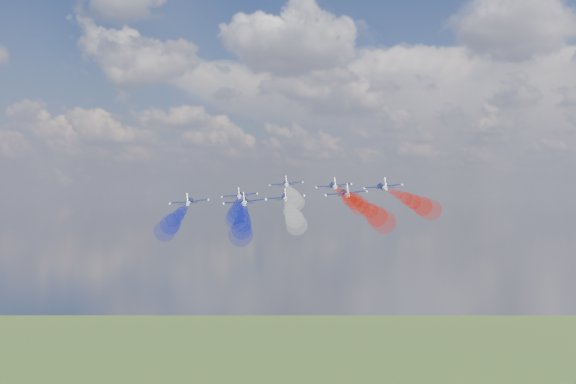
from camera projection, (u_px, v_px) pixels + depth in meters
The scene contains 16 objects.
jet_lead at pixel (286, 184), 180.08m from camera, with size 8.88×11.11×2.96m, color black, non-canonical shape.
trail_lead at pixel (291, 193), 156.06m from camera, with size 3.70×38.48×3.70m, color white, non-canonical shape.
jet_inner_left at pixel (240, 196), 168.49m from camera, with size 8.88×11.11×2.96m, color black, non-canonical shape.
trail_inner_left at pixel (237, 207), 144.47m from camera, with size 3.70×38.48×3.70m, color #1823CD, non-canonical shape.
jet_inner_right at pixel (333, 186), 168.20m from camera, with size 8.88×11.11×2.96m, color black, non-canonical shape.
trail_inner_right at pixel (347, 196), 144.19m from camera, with size 3.70×38.48×3.70m, color red, non-canonical shape.
jet_outer_left at pixel (190, 202), 154.85m from camera, with size 8.88×11.11×2.96m, color black, non-canonical shape.
trail_outer_left at pixel (178, 216), 130.84m from camera, with size 3.70×38.48×3.70m, color #1823CD, non-canonical shape.
jet_center_third at pixel (285, 198), 156.41m from camera, with size 8.88×11.11×2.96m, color black, non-canonical shape.
trail_center_third at pixel (291, 211), 132.39m from camera, with size 3.70×38.48×3.70m, color white, non-canonical shape.
jet_outer_right at pixel (382, 187), 155.83m from camera, with size 8.88×11.11×2.96m, color black, non-canonical shape.
trail_outer_right at pixel (406, 198), 131.81m from camera, with size 3.70×38.48×3.70m, color red, non-canonical shape.
jet_rear_left at pixel (245, 202), 141.82m from camera, with size 8.88×11.11×2.96m, color black, non-canonical shape.
trail_rear_left at pixel (243, 217), 117.81m from camera, with size 3.70×38.48×3.70m, color #1823CD, non-canonical shape.
jet_rear_right at pixel (346, 194), 144.37m from camera, with size 8.88×11.11×2.96m, color black, non-canonical shape.
trail_rear_right at pixel (364, 207), 120.36m from camera, with size 3.70×38.48×3.70m, color red, non-canonical shape.
Camera 1 is at (100.54, -145.07, 170.89)m, focal length 43.51 mm.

